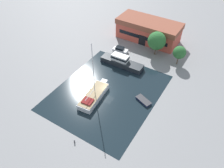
% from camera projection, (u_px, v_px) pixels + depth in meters
% --- Properties ---
extents(ground_plane, '(440.00, 440.00, 0.00)m').
position_uv_depth(ground_plane, '(107.00, 92.00, 52.09)').
color(ground_plane, gray).
extents(water_canal, '(22.61, 27.39, 0.01)m').
position_uv_depth(water_canal, '(107.00, 92.00, 52.09)').
color(water_canal, black).
rests_on(water_canal, ground).
extents(warehouse_building, '(19.42, 8.61, 6.24)m').
position_uv_depth(warehouse_building, '(148.00, 30.00, 67.77)').
color(warehouse_building, '#C64C3D').
rests_on(warehouse_building, ground).
extents(quay_tree_near_building, '(5.09, 5.09, 7.09)m').
position_uv_depth(quay_tree_near_building, '(157.00, 41.00, 60.56)').
color(quay_tree_near_building, brown).
rests_on(quay_tree_near_building, ground).
extents(quay_tree_by_water, '(3.46, 3.46, 5.48)m').
position_uv_depth(quay_tree_by_water, '(179.00, 53.00, 57.73)').
color(quay_tree_by_water, brown).
rests_on(quay_tree_by_water, ground).
extents(parked_car, '(4.58, 2.27, 1.63)m').
position_uv_depth(parked_car, '(120.00, 50.00, 63.98)').
color(parked_car, silver).
rests_on(parked_car, ground).
extents(sailboat_moored, '(4.21, 10.67, 14.43)m').
position_uv_depth(sailboat_moored, '(94.00, 95.00, 50.15)').
color(sailboat_moored, silver).
rests_on(sailboat_moored, water_canal).
extents(motor_cruiser, '(12.11, 3.32, 3.04)m').
position_uv_depth(motor_cruiser, '(121.00, 62.00, 59.17)').
color(motor_cruiser, '#23282D').
rests_on(motor_cruiser, water_canal).
extents(small_dinghy, '(4.18, 2.93, 0.54)m').
position_uv_depth(small_dinghy, '(143.00, 101.00, 49.66)').
color(small_dinghy, '#19234C').
rests_on(small_dinghy, water_canal).
extents(mooring_bollard, '(0.27, 0.27, 0.75)m').
position_uv_depth(mooring_bollard, '(74.00, 141.00, 41.63)').
color(mooring_bollard, '#47474C').
rests_on(mooring_bollard, ground).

